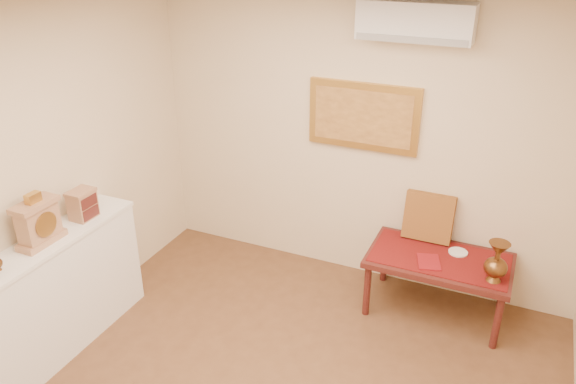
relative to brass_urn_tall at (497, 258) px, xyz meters
The scene contains 13 objects.
ceiling 2.89m from the brass_urn_tall, 127.30° to the right, with size 4.50×4.50×0.00m, color white.
wall_back 1.52m from the brass_urn_tall, 157.37° to the left, with size 4.00×0.02×2.70m, color beige.
table_cloth 0.53m from the brass_urn_tall, 159.10° to the left, with size 1.14×0.59×0.01m, color maroon.
brass_urn_tall is the anchor object (origin of this frame).
plate 0.49m from the brass_urn_tall, 136.22° to the left, with size 0.17×0.17×0.01m, color silver.
menu 0.56m from the brass_urn_tall, behind, with size 0.18×0.25×0.01m, color maroon.
cushion 0.77m from the brass_urn_tall, 144.09° to the left, with size 0.43×0.10×0.43m, color maroon.
display_ledge 3.57m from the brass_urn_tall, 151.35° to the right, with size 0.37×2.02×0.98m.
mantel_clock 3.50m from the brass_urn_tall, 153.83° to the right, with size 0.17×0.36×0.41m.
wooden_chest 3.32m from the brass_urn_tall, 160.63° to the right, with size 0.16×0.21×0.24m.
low_table 0.56m from the brass_urn_tall, 159.10° to the left, with size 1.20×0.70×0.55m.
painting 1.63m from the brass_urn_tall, 158.40° to the left, with size 1.00×0.06×0.60m.
ac_unit 1.95m from the brass_urn_tall, 155.50° to the left, with size 0.90×0.25×0.30m.
Camera 1 is at (1.32, -2.38, 3.13)m, focal length 35.00 mm.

